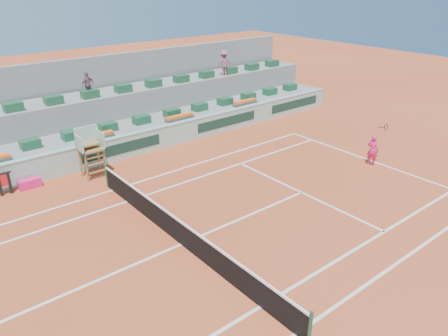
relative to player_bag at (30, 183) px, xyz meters
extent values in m
plane|color=#A64020|center=(2.77, -8.07, -0.21)|extent=(90.00, 90.00, 0.00)
cube|color=gray|center=(2.77, 2.63, 0.39)|extent=(36.00, 4.00, 1.20)
cube|color=gray|center=(2.77, 4.23, 1.09)|extent=(36.00, 2.40, 2.60)
cube|color=gray|center=(2.77, 5.83, 1.99)|extent=(36.00, 0.40, 4.40)
cube|color=#F01F70|center=(0.00, 0.00, 0.00)|extent=(0.95, 0.42, 0.42)
imported|color=#785059|center=(4.79, 3.83, 3.08)|extent=(0.88, 0.56, 1.39)
imported|color=#9C4E5A|center=(14.09, 3.48, 3.21)|extent=(1.20, 0.93, 1.64)
cube|color=silver|center=(14.65, -8.07, -0.21)|extent=(0.12, 10.97, 0.01)
cube|color=silver|center=(2.77, -13.55, -0.21)|extent=(23.77, 0.12, 0.01)
cube|color=silver|center=(2.77, -2.58, -0.21)|extent=(23.77, 0.12, 0.01)
cube|color=silver|center=(2.77, -12.18, -0.21)|extent=(23.77, 0.12, 0.01)
cube|color=silver|center=(2.77, -3.95, -0.21)|extent=(23.77, 0.12, 0.01)
cube|color=silver|center=(9.17, -8.07, -0.21)|extent=(0.12, 8.23, 0.01)
cube|color=silver|center=(2.77, -8.07, -0.21)|extent=(12.80, 0.12, 0.01)
cube|color=silver|center=(14.50, -8.07, -0.21)|extent=(0.30, 0.12, 0.01)
cube|color=black|center=(2.77, -8.07, 0.25)|extent=(0.03, 11.87, 0.92)
cube|color=white|center=(2.77, -8.07, 0.74)|extent=(0.06, 11.87, 0.07)
cylinder|color=#1E4732|center=(2.77, -14.00, 0.34)|extent=(0.10, 0.10, 1.10)
cylinder|color=#1E4732|center=(2.77, -2.13, 0.34)|extent=(0.10, 0.10, 1.10)
cube|color=#98C0AD|center=(2.77, 0.43, 0.39)|extent=(36.00, 0.30, 1.20)
cube|color=#81AD9E|center=(2.77, 0.43, 1.02)|extent=(36.00, 0.34, 0.06)
cube|color=#12332A|center=(4.77, 0.27, 0.44)|extent=(4.40, 0.02, 0.56)
cube|color=#12332A|center=(11.77, 0.27, 0.44)|extent=(4.40, 0.02, 0.56)
cube|color=#12332A|center=(17.77, 0.27, 0.44)|extent=(4.40, 0.02, 0.56)
cube|color=olive|center=(2.32, -1.02, 0.46)|extent=(0.08, 0.08, 1.35)
cube|color=olive|center=(3.22, -1.02, 0.46)|extent=(0.08, 0.08, 1.35)
cube|color=olive|center=(2.32, -0.32, 0.46)|extent=(0.08, 0.08, 1.35)
cube|color=olive|center=(3.22, -0.32, 0.46)|extent=(0.08, 0.08, 1.35)
cube|color=olive|center=(2.77, -0.67, 1.18)|extent=(1.10, 0.90, 0.08)
cube|color=#98C0AD|center=(2.77, -0.29, 1.69)|extent=(1.10, 0.08, 1.00)
cube|color=#98C0AD|center=(2.25, -0.67, 1.54)|extent=(0.06, 0.90, 0.80)
cube|color=#98C0AD|center=(3.29, -0.67, 1.54)|extent=(0.06, 0.90, 0.80)
cube|color=olive|center=(2.77, -0.57, 1.42)|extent=(0.80, 0.60, 0.08)
cube|color=olive|center=(2.77, -1.02, 0.14)|extent=(0.90, 0.08, 0.06)
cube|color=olive|center=(2.77, -1.02, 0.54)|extent=(0.90, 0.08, 0.06)
cube|color=olive|center=(2.77, -1.02, 0.89)|extent=(0.90, 0.08, 0.06)
cube|color=#1A4E2F|center=(0.77, 1.73, 1.21)|extent=(0.90, 0.60, 0.44)
cube|color=#1A4E2F|center=(2.77, 1.73, 1.21)|extent=(0.90, 0.60, 0.44)
cube|color=#1A4E2F|center=(4.77, 1.73, 1.21)|extent=(0.90, 0.60, 0.44)
cube|color=#1A4E2F|center=(6.77, 1.73, 1.21)|extent=(0.90, 0.60, 0.44)
cube|color=#1A4E2F|center=(8.77, 1.73, 1.21)|extent=(0.90, 0.60, 0.44)
cube|color=#1A4E2F|center=(10.77, 1.73, 1.21)|extent=(0.90, 0.60, 0.44)
cube|color=#1A4E2F|center=(12.77, 1.73, 1.21)|extent=(0.90, 0.60, 0.44)
cube|color=#1A4E2F|center=(14.77, 1.73, 1.21)|extent=(0.90, 0.60, 0.44)
cube|color=#1A4E2F|center=(16.77, 1.73, 1.21)|extent=(0.90, 0.60, 0.44)
cube|color=#1A4E2F|center=(18.77, 1.73, 1.21)|extent=(0.90, 0.60, 0.44)
cube|color=#1A4E2F|center=(0.77, 3.63, 2.61)|extent=(0.90, 0.60, 0.44)
cube|color=#1A4E2F|center=(2.77, 3.63, 2.61)|extent=(0.90, 0.60, 0.44)
cube|color=#1A4E2F|center=(4.77, 3.63, 2.61)|extent=(0.90, 0.60, 0.44)
cube|color=#1A4E2F|center=(6.77, 3.63, 2.61)|extent=(0.90, 0.60, 0.44)
cube|color=#1A4E2F|center=(8.77, 3.63, 2.61)|extent=(0.90, 0.60, 0.44)
cube|color=#1A4E2F|center=(10.77, 3.63, 2.61)|extent=(0.90, 0.60, 0.44)
cube|color=#1A4E2F|center=(12.77, 3.63, 2.61)|extent=(0.90, 0.60, 0.44)
cube|color=#1A4E2F|center=(14.77, 3.63, 2.61)|extent=(0.90, 0.60, 0.44)
cube|color=#1A4E2F|center=(16.77, 3.63, 2.61)|extent=(0.90, 0.60, 0.44)
cube|color=#1A4E2F|center=(18.77, 3.63, 2.61)|extent=(0.90, 0.60, 0.44)
cube|color=#484848|center=(3.77, 0.93, 1.07)|extent=(1.80, 0.36, 0.16)
cube|color=#FB5C15|center=(3.77, 0.93, 1.21)|extent=(1.70, 0.32, 0.12)
cube|color=#484848|center=(8.77, 0.93, 1.07)|extent=(1.80, 0.36, 0.16)
cube|color=#FB5C15|center=(8.77, 0.93, 1.21)|extent=(1.70, 0.32, 0.12)
cube|color=#484848|center=(13.77, 0.93, 1.07)|extent=(1.80, 0.36, 0.16)
cube|color=#FB5C15|center=(13.77, 0.93, 1.21)|extent=(1.70, 0.32, 0.12)
cube|color=black|center=(-1.21, -0.03, 0.29)|extent=(0.11, 0.11, 1.00)
cube|color=black|center=(-0.81, -0.03, 0.29)|extent=(0.11, 0.11, 1.00)
cube|color=black|center=(-1.01, -0.03, 0.79)|extent=(0.69, 0.09, 0.06)
cube|color=red|center=(-1.01, -0.05, 0.49)|extent=(0.51, 0.05, 0.56)
imported|color=#F01F70|center=(14.24, -8.17, 0.57)|extent=(0.47, 0.63, 1.56)
cylinder|color=black|center=(14.24, -8.47, 1.84)|extent=(0.03, 0.35, 0.09)
torus|color=black|center=(14.24, -8.69, 1.91)|extent=(0.31, 0.08, 0.31)
camera|label=1|loc=(-4.31, -19.22, 8.68)|focal=35.00mm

